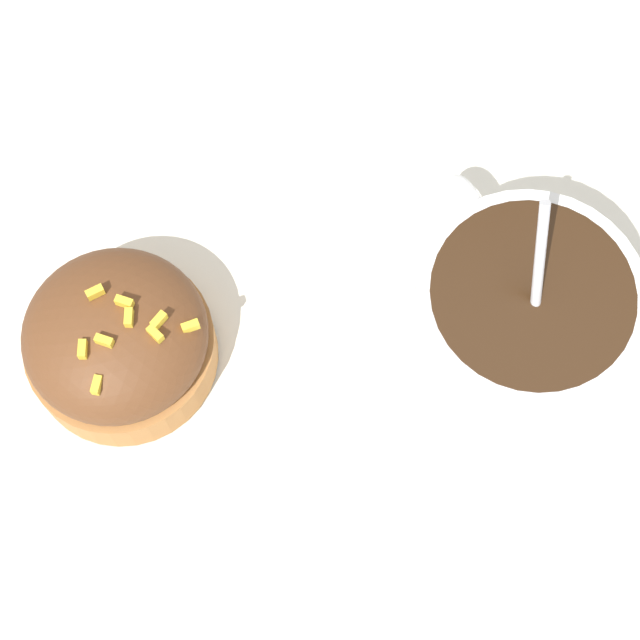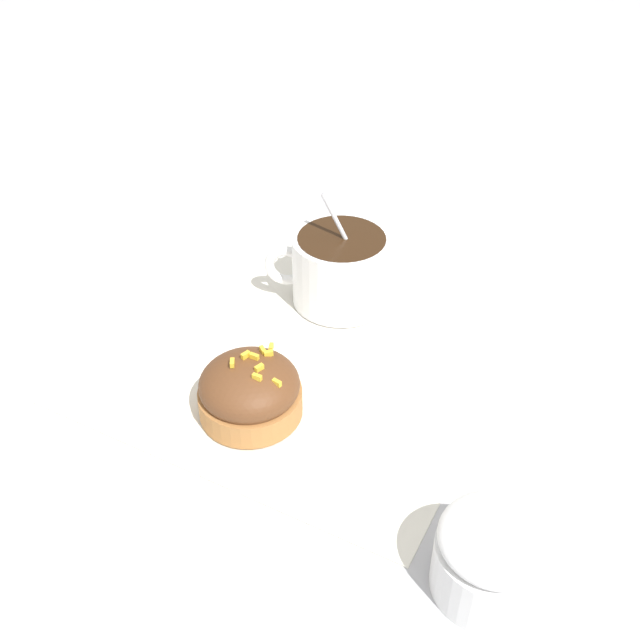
% 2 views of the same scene
% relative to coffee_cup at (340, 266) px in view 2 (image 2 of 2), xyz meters
% --- Properties ---
extents(ground_plane, '(3.00, 3.00, 0.00)m').
position_rel_coffee_cup_xyz_m(ground_plane, '(0.08, 0.01, -0.04)').
color(ground_plane, '#B2B2B7').
extents(paper_napkin, '(0.31, 0.32, 0.00)m').
position_rel_coffee_cup_xyz_m(paper_napkin, '(0.08, 0.01, -0.04)').
color(paper_napkin, white).
rests_on(paper_napkin, ground_plane).
extents(coffee_cup, '(0.09, 0.11, 0.11)m').
position_rel_coffee_cup_xyz_m(coffee_cup, '(0.00, 0.00, 0.00)').
color(coffee_cup, white).
rests_on(coffee_cup, paper_napkin).
extents(frosted_pastry, '(0.08, 0.08, 0.05)m').
position_rel_coffee_cup_xyz_m(frosted_pastry, '(0.16, 0.01, -0.01)').
color(frosted_pastry, '#B2753D').
rests_on(frosted_pastry, paper_napkin).
extents(sugar_bowl, '(0.07, 0.07, 0.06)m').
position_rel_coffee_cup_xyz_m(sugar_bowl, '(0.22, 0.22, -0.01)').
color(sugar_bowl, white).
rests_on(sugar_bowl, ground_plane).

